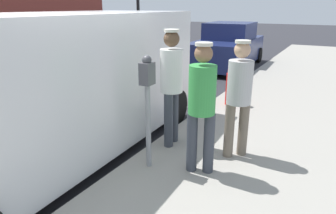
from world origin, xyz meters
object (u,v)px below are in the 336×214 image
Objects in this scene: pedestrian_in_green at (202,101)px; parked_van at (55,84)px; pedestrian_in_gray at (239,93)px; pedestrian_in_white at (171,81)px; parked_sedan_ahead at (228,47)px; parking_meter_near at (147,94)px; fire_hydrant at (231,86)px.

parked_van is (-2.16, -0.38, 0.04)m from pedestrian_in_green.
pedestrian_in_gray is 1.02m from pedestrian_in_white.
pedestrian_in_gray is at bearing -70.44° from parked_sedan_ahead.
pedestrian_in_green is at bearing -73.76° from parked_sedan_ahead.
pedestrian_in_white is (-0.08, 0.78, -0.00)m from parking_meter_near.
pedestrian_in_white is 1.71m from parked_van.
pedestrian_in_gray is (0.93, 0.88, -0.08)m from parking_meter_near.
pedestrian_in_green is at bearing 9.99° from parked_van.
pedestrian_in_green is (0.66, 0.22, -0.06)m from parking_meter_near.
parking_meter_near is 0.85× the size of pedestrian_in_white.
fire_hydrant is (1.75, -4.95, -0.18)m from parked_sedan_ahead.
pedestrian_in_green is 3.10m from fire_hydrant.
parking_meter_near reaches higher than fire_hydrant.
parking_meter_near is 0.91× the size of pedestrian_in_gray.
parking_meter_near is at bearing 6.26° from parked_van.
fire_hydrant is (0.10, 3.21, -0.61)m from parking_meter_near.
parked_van is (-1.50, -0.16, -0.03)m from parking_meter_near.
parked_sedan_ahead is (-2.32, 7.95, -0.37)m from pedestrian_in_green.
pedestrian_in_white is (-1.01, -0.10, 0.07)m from pedestrian_in_gray.
parked_van reaches higher than parking_meter_near.
pedestrian_in_green is 8.29m from parked_sedan_ahead.
pedestrian_in_gray is 0.32× the size of parked_van.
parking_meter_near is at bearing -91.78° from fire_hydrant.
parked_van is at bearing -88.93° from parked_sedan_ahead.
pedestrian_in_gray reaches higher than parking_meter_near.
pedestrian_in_gray is at bearing -70.36° from fire_hydrant.
pedestrian_in_gray is 2.53m from fire_hydrant.
pedestrian_in_green is at bearing -79.41° from fire_hydrant.
pedestrian_in_white reaches higher than parking_meter_near.
pedestrian_in_gray is at bearing 67.79° from pedestrian_in_green.
parked_sedan_ahead is at bearing 102.06° from pedestrian_in_white.
parked_van is at bearing -115.33° from fire_hydrant.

